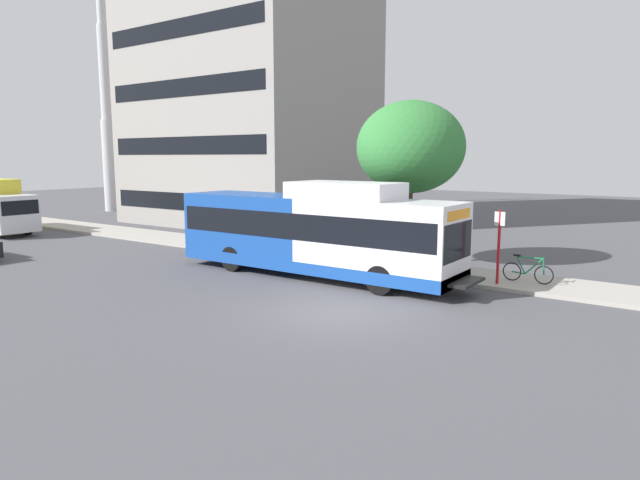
% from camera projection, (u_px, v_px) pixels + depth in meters
% --- Properties ---
extents(ground_plane, '(120.00, 120.00, 0.00)m').
position_uv_depth(ground_plane, '(159.00, 279.00, 20.88)').
color(ground_plane, '#4C4C51').
extents(sidewalk_curb, '(3.00, 56.00, 0.14)m').
position_uv_depth(sidewalk_curb, '(312.00, 256.00, 25.38)').
color(sidewalk_curb, '#A8A399').
rests_on(sidewalk_curb, ground).
extents(transit_bus, '(2.58, 12.25, 3.65)m').
position_uv_depth(transit_bus, '(315.00, 232.00, 21.25)').
color(transit_bus, white).
rests_on(transit_bus, ground).
extents(bus_stop_sign_pole, '(0.10, 0.36, 2.60)m').
position_uv_depth(bus_stop_sign_pole, '(499.00, 241.00, 19.35)').
color(bus_stop_sign_pole, red).
rests_on(bus_stop_sign_pole, sidewalk_curb).
extents(bicycle_parked, '(0.52, 1.76, 1.02)m').
position_uv_depth(bicycle_parked, '(528.00, 271.00, 19.71)').
color(bicycle_parked, black).
rests_on(bicycle_parked, sidewalk_curb).
extents(street_tree_near_stop, '(4.48, 4.48, 6.72)m').
position_uv_depth(street_tree_near_stop, '(411.00, 147.00, 23.02)').
color(street_tree_near_stop, '#4C3823').
rests_on(street_tree_near_stop, sidewalk_curb).
extents(apartment_tower_backdrop, '(12.39, 14.63, 28.08)m').
position_uv_depth(apartment_tower_backdrop, '(249.00, 18.00, 38.29)').
color(apartment_tower_backdrop, gray).
rests_on(apartment_tower_backdrop, ground).
extents(lattice_comm_tower, '(1.10, 1.10, 32.94)m').
position_uv_depth(lattice_comm_tower, '(105.00, 77.00, 45.92)').
color(lattice_comm_tower, '#B7B7BC').
rests_on(lattice_comm_tower, ground).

